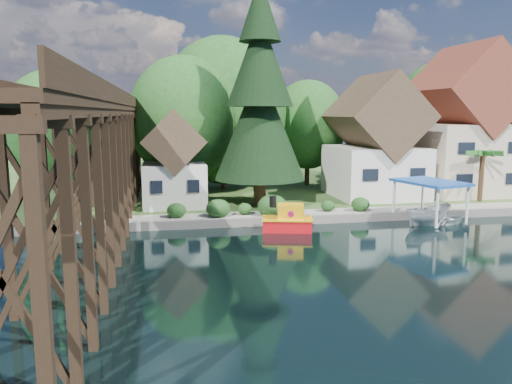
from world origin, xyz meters
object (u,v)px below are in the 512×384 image
(house_left, at_px, (375,145))
(house_center, at_px, (464,130))
(boat_canopy, at_px, (429,206))
(boat_white_a, at_px, (441,218))
(palm_tree, at_px, (483,154))
(conifer, at_px, (260,98))
(tugboat, at_px, (288,220))
(trestle_bridge, at_px, (93,157))
(shed, at_px, (174,165))

(house_left, relative_size, house_center, 0.79)
(house_left, height_order, boat_canopy, house_left)
(boat_white_a, bearing_deg, house_left, 0.88)
(house_left, xyz_separation_m, palm_tree, (7.86, -4.26, -0.60))
(conifer, relative_size, boat_canopy, 3.18)
(house_center, relative_size, tugboat, 3.71)
(conifer, bearing_deg, trestle_bridge, -146.08)
(palm_tree, bearing_deg, boat_white_a, -141.53)
(boat_canopy, bearing_deg, house_center, 48.71)
(shed, height_order, conifer, conifer)
(palm_tree, bearing_deg, conifer, 175.81)
(tugboat, bearing_deg, trestle_bridge, -175.54)
(trestle_bridge, height_order, shed, trestle_bridge)
(boat_white_a, xyz_separation_m, boat_canopy, (-1.01, -0.04, 0.95))
(shed, bearing_deg, house_left, 4.77)
(shed, relative_size, palm_tree, 1.70)
(house_center, relative_size, conifer, 0.77)
(tugboat, relative_size, boat_white_a, 0.92)
(shed, distance_m, palm_tree, 26.02)
(house_left, distance_m, house_center, 9.10)
(house_center, distance_m, boat_canopy, 14.50)
(conifer, height_order, palm_tree, conifer)
(house_left, bearing_deg, trestle_bridge, -154.79)
(conifer, distance_m, tugboat, 10.96)
(conifer, bearing_deg, shed, 168.68)
(shed, distance_m, boat_white_a, 21.00)
(conifer, relative_size, tugboat, 4.80)
(tugboat, height_order, boat_canopy, boat_canopy)
(house_center, relative_size, boat_canopy, 2.46)
(boat_white_a, bearing_deg, palm_tree, -56.80)
(house_left, height_order, palm_tree, house_left)
(shed, distance_m, tugboat, 11.63)
(house_left, xyz_separation_m, boat_white_a, (1.04, -9.68, -4.71))
(house_center, xyz_separation_m, boat_canopy, (-8.97, -10.21, -5.05))
(boat_canopy, bearing_deg, trestle_bridge, -177.23)
(trestle_bridge, xyz_separation_m, boat_canopy, (23.03, 1.12, -3.98))
(shed, xyz_separation_m, boat_white_a, (19.04, -8.18, -3.40))
(boat_canopy, bearing_deg, house_left, 90.17)
(palm_tree, height_order, tugboat, palm_tree)
(trestle_bridge, xyz_separation_m, house_left, (23.00, 10.83, -0.21))
(house_center, bearing_deg, boat_white_a, -128.02)
(house_center, bearing_deg, trestle_bridge, -160.51)
(trestle_bridge, xyz_separation_m, house_center, (32.00, 11.33, 1.07))
(tugboat, distance_m, boat_white_a, 11.58)
(house_left, height_order, conifer, conifer)
(conifer, distance_m, boat_white_a, 16.49)
(house_center, bearing_deg, conifer, -170.51)
(trestle_bridge, relative_size, tugboat, 11.80)
(shed, height_order, palm_tree, shed)
(house_left, height_order, tugboat, house_left)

